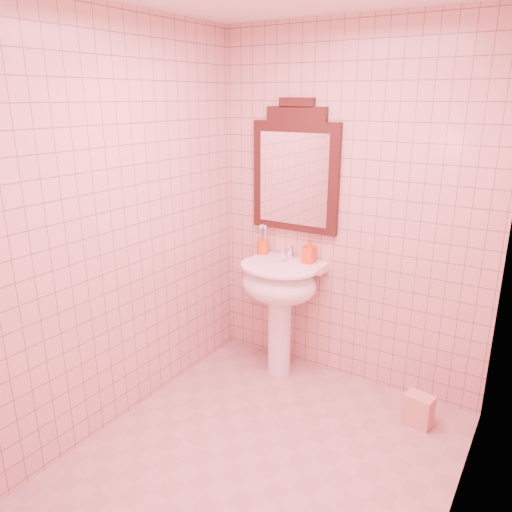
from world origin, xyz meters
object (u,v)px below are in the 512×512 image
Objects in this scene: pedestal_sink at (279,291)px; mirror at (295,171)px; toothbrush_cup at (263,247)px; towel at (418,410)px; soap_dispenser at (309,251)px.

mirror reaches higher than pedestal_sink.
toothbrush_cup is 1.57m from towel.
toothbrush_cup is (-0.24, -0.04, -0.59)m from mirror.
mirror is at bearing 9.47° from toothbrush_cup.
soap_dispenser is (0.39, -0.01, 0.03)m from toothbrush_cup.
toothbrush_cup is at bearing 169.27° from towel.
soap_dispenser is at bearing 45.15° from pedestal_sink.
soap_dispenser reaches higher than towel.
mirror is 0.57m from soap_dispenser.
pedestal_sink is 0.36m from soap_dispenser.
mirror is 4.39× the size of towel.
toothbrush_cup is at bearing 146.12° from pedestal_sink.
pedestal_sink is 4.09× the size of towel.
soap_dispenser is at bearing -1.28° from toothbrush_cup.
soap_dispenser is at bearing 165.41° from towel.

